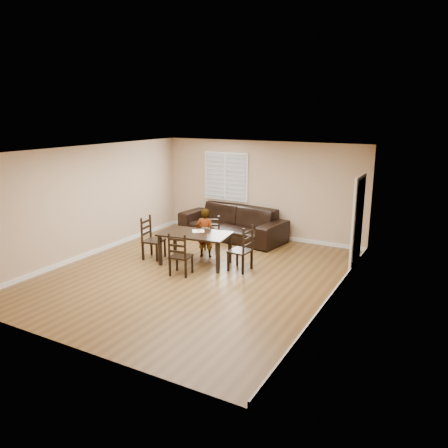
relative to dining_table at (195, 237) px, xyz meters
The scene contains 11 objects.
ground 0.94m from the dining_table, 58.85° to the right, with size 7.00×7.00×0.00m, color brown.
room 1.27m from the dining_table, 45.99° to the right, with size 6.04×7.04×2.72m.
dining_table is the anchor object (origin of this frame).
chair_near 1.04m from the dining_table, 98.49° to the left, with size 0.52×0.50×0.93m.
chair_far 0.88m from the dining_table, 82.43° to the right, with size 0.49×0.47×0.96m.
chair_left 1.24m from the dining_table, behind, with size 0.49×0.52×1.04m.
chair_right 1.24m from the dining_table, ahead, with size 0.46×0.49×1.04m.
child 0.58m from the dining_table, 97.35° to the left, with size 0.44×0.29×1.21m, color gray.
napkin 0.20m from the dining_table, 97.35° to the left, with size 0.27×0.27×0.00m, color white.
donut 0.21m from the dining_table, 91.01° to the left, with size 0.09×0.09×0.03m.
sofa 2.38m from the dining_table, 96.63° to the left, with size 3.07×1.20×0.90m, color black.
Camera 1 is at (4.90, -7.61, 3.46)m, focal length 35.00 mm.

